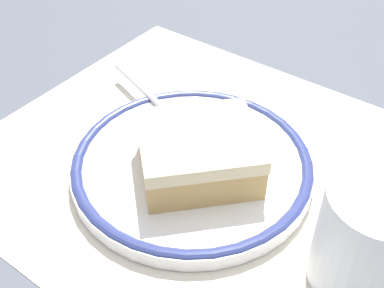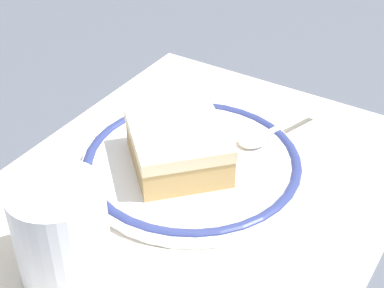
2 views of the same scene
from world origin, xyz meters
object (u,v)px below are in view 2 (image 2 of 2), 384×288
(plate, at_px, (192,164))
(cup, at_px, (62,237))
(cake_slice, at_px, (178,147))
(spoon, at_px, (267,133))

(plate, height_order, cup, cup)
(cake_slice, bearing_deg, cup, -3.45)
(spoon, distance_m, cup, 0.26)
(plate, bearing_deg, cup, -5.86)
(cake_slice, xyz_separation_m, spoon, (-0.09, 0.05, -0.02))
(cake_slice, height_order, cup, cup)
(cake_slice, distance_m, cup, 0.16)
(plate, xyz_separation_m, cup, (0.17, -0.02, 0.03))
(plate, relative_size, cake_slice, 1.66)
(spoon, bearing_deg, cake_slice, -30.50)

